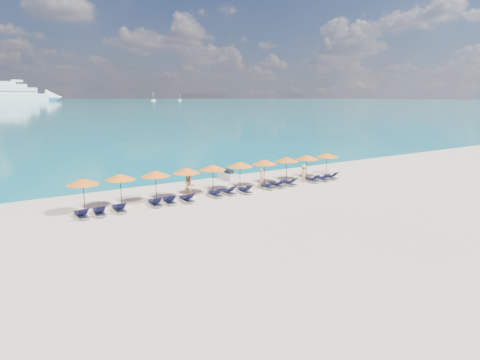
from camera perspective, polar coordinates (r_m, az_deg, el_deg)
ground at (r=27.96m, az=3.30°, el=-3.48°), size 1400.00×1400.00×0.00m
cruise_ship at (r=634.35m, az=-29.76°, el=10.58°), size 136.55×45.38×37.56m
sailboat_near at (r=620.57m, az=-12.20°, el=11.07°), size 6.58×2.19×12.07m
sailboat_far at (r=641.37m, az=-8.56°, el=11.20°), size 5.52×1.84×10.13m
jetski at (r=36.31m, az=-1.73°, el=0.69°), size 0.96×2.43×0.86m
beachgoer_a at (r=32.51m, az=3.12°, el=0.20°), size 0.65×0.47×1.64m
beachgoer_b at (r=29.69m, az=-7.22°, el=-0.93°), size 0.90×0.61×1.72m
beachgoer_c at (r=35.26m, az=9.03°, el=0.93°), size 1.07×0.60×1.58m
umbrella_0 at (r=27.58m, az=-21.46°, el=-0.20°), size 2.10×2.10×2.28m
umbrella_1 at (r=28.36m, az=-16.69°, el=0.44°), size 2.10×2.10×2.28m
umbrella_2 at (r=28.97m, az=-11.94°, el=0.92°), size 2.10×2.10×2.28m
umbrella_3 at (r=29.81m, az=-7.65°, el=1.38°), size 2.10×2.10×2.28m
umbrella_4 at (r=30.92m, az=-3.90°, el=1.84°), size 2.10×2.10×2.28m
umbrella_5 at (r=32.17m, az=0.00°, el=2.26°), size 2.10×2.10×2.28m
umbrella_6 at (r=33.39m, az=3.50°, el=2.59°), size 2.10×2.10×2.28m
umbrella_7 at (r=35.01m, az=6.68°, el=2.97°), size 2.10×2.10×2.28m
umbrella_8 at (r=36.45m, az=9.49°, el=3.24°), size 2.10×2.10×2.28m
umbrella_9 at (r=38.15m, az=12.28°, el=3.51°), size 2.10×2.10×2.28m
lounger_0 at (r=26.67m, az=-21.61°, el=-4.56°), size 0.74×1.74×0.66m
lounger_1 at (r=26.90m, az=-19.38°, el=-4.25°), size 0.73×1.74×0.66m
lounger_2 at (r=27.24m, az=-16.81°, el=-3.88°), size 0.62×1.70×0.66m
lounger_3 at (r=28.07m, az=-11.98°, el=-3.16°), size 0.68×1.72×0.66m
lounger_4 at (r=28.46m, az=-10.04°, el=-2.88°), size 0.77×1.75×0.66m
lounger_5 at (r=28.72m, az=-7.56°, el=-2.66°), size 0.66×1.71×0.66m
lounger_6 at (r=30.04m, az=-3.59°, el=-1.93°), size 0.64×1.71×0.66m
lounger_7 at (r=30.65m, az=-1.70°, el=-1.63°), size 0.76×1.75×0.66m
lounger_8 at (r=31.05m, az=0.65°, el=-1.45°), size 0.66×1.71×0.66m
lounger_9 at (r=32.55m, az=3.83°, el=-0.85°), size 0.75×1.74×0.66m
lounger_10 at (r=33.15m, az=5.34°, el=-0.64°), size 0.64×1.71×0.66m
lounger_11 at (r=33.94m, az=6.99°, el=-0.39°), size 0.69×1.72×0.66m
lounger_12 at (r=35.53m, az=10.16°, el=0.07°), size 0.66×1.71×0.66m
lounger_13 at (r=36.21m, az=11.60°, el=0.24°), size 0.69×1.72×0.66m
lounger_14 at (r=37.16m, az=12.77°, el=0.48°), size 0.70×1.73×0.66m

